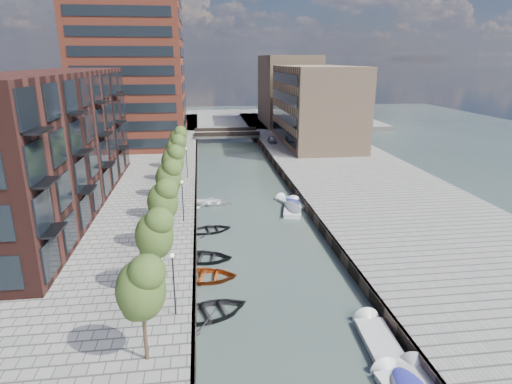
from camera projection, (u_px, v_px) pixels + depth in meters
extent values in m
plane|color=#38473F|center=(242.00, 183.00, 58.03)|extent=(300.00, 300.00, 0.00)
cube|color=gray|center=(355.00, 176.00, 59.85)|extent=(20.00, 140.00, 1.00)
cube|color=#332823|center=(196.00, 181.00, 57.13)|extent=(0.25, 140.00, 1.00)
cube|color=#332823|center=(286.00, 178.00, 58.63)|extent=(0.25, 140.00, 1.00)
cube|color=gray|center=(220.00, 120.00, 114.69)|extent=(80.00, 40.00, 1.00)
cube|color=black|center=(56.00, 142.00, 43.72)|extent=(8.00, 38.00, 14.00)
cube|color=brown|center=(130.00, 60.00, 74.85)|extent=(18.00, 18.00, 30.00)
cube|color=#A08162|center=(316.00, 106.00, 78.45)|extent=(12.00, 25.00, 14.00)
cube|color=#A08162|center=(288.00, 90.00, 102.77)|extent=(12.00, 20.00, 16.00)
cube|color=gray|center=(226.00, 135.00, 87.94)|extent=(13.00, 6.00, 0.60)
cube|color=#332823|center=(227.00, 134.00, 85.11)|extent=(13.00, 0.40, 0.80)
cube|color=#332823|center=(226.00, 130.00, 90.41)|extent=(13.00, 0.40, 0.80)
cylinder|color=#382619|center=(145.00, 333.00, 22.12)|extent=(0.20, 0.20, 3.20)
ellipsoid|color=#2D451A|center=(141.00, 286.00, 21.31)|extent=(2.50, 2.50, 3.25)
cylinder|color=#382619|center=(157.00, 270.00, 28.75)|extent=(0.20, 0.20, 3.20)
ellipsoid|color=#2D451A|center=(154.00, 232.00, 27.94)|extent=(2.50, 2.50, 3.25)
cylinder|color=#382619|center=(165.00, 230.00, 35.38)|extent=(0.20, 0.20, 3.20)
ellipsoid|color=#2D451A|center=(163.00, 199.00, 34.57)|extent=(2.50, 2.50, 3.25)
cylinder|color=#382619|center=(170.00, 203.00, 42.01)|extent=(0.20, 0.20, 3.20)
ellipsoid|color=#2D451A|center=(168.00, 176.00, 41.20)|extent=(2.50, 2.50, 3.25)
cylinder|color=#382619|center=(174.00, 184.00, 48.64)|extent=(0.20, 0.20, 3.20)
ellipsoid|color=#2D451A|center=(172.00, 160.00, 47.83)|extent=(2.50, 2.50, 3.25)
cylinder|color=#382619|center=(177.00, 169.00, 55.26)|extent=(0.20, 0.20, 3.20)
ellipsoid|color=#2D451A|center=(176.00, 148.00, 54.45)|extent=(2.50, 2.50, 3.25)
cylinder|color=#382619|center=(179.00, 157.00, 61.89)|extent=(0.20, 0.20, 3.20)
ellipsoid|color=#2D451A|center=(178.00, 138.00, 61.08)|extent=(2.50, 2.50, 3.25)
cylinder|color=black|center=(174.00, 285.00, 25.95)|extent=(0.10, 0.10, 4.00)
sphere|color=#FFF2CC|center=(172.00, 255.00, 25.36)|extent=(0.24, 0.24, 0.24)
cylinder|color=black|center=(183.00, 202.00, 41.10)|extent=(0.10, 0.10, 4.00)
sphere|color=#FFF2CC|center=(182.00, 182.00, 40.51)|extent=(0.24, 0.24, 0.24)
cylinder|color=black|center=(187.00, 164.00, 56.25)|extent=(0.10, 0.10, 4.00)
sphere|color=#FFF2CC|center=(186.00, 149.00, 55.66)|extent=(0.24, 0.24, 0.24)
imported|color=black|center=(211.00, 316.00, 28.13)|extent=(6.07, 5.12, 1.07)
imported|color=black|center=(204.00, 261.00, 35.80)|extent=(5.35, 4.21, 1.00)
imported|color=#90360F|center=(205.00, 280.00, 32.72)|extent=(5.34, 4.08, 1.03)
imported|color=white|center=(212.00, 205.00, 49.60)|extent=(5.34, 4.39, 0.96)
imported|color=black|center=(211.00, 232.00, 41.83)|extent=(4.55, 3.61, 0.85)
cone|color=#ADADAB|center=(415.00, 371.00, 22.94)|extent=(2.05, 1.63, 1.82)
cone|color=white|center=(388.00, 375.00, 22.70)|extent=(1.72, 1.05, 1.62)
cube|color=silver|center=(381.00, 348.00, 24.93)|extent=(1.98, 4.80, 0.67)
cube|color=silver|center=(382.00, 342.00, 24.82)|extent=(2.07, 4.90, 0.10)
cone|color=silver|center=(368.00, 323.00, 27.16)|extent=(1.79, 1.01, 1.74)
cube|color=silver|center=(292.00, 205.00, 49.45)|extent=(3.05, 4.35, 0.58)
cube|color=silver|center=(292.00, 202.00, 49.36)|extent=(3.15, 4.46, 0.09)
cone|color=silver|center=(282.00, 200.00, 51.10)|extent=(1.71, 1.35, 1.51)
ellipsoid|color=navy|center=(292.00, 202.00, 49.35)|extent=(2.82, 3.99, 0.50)
cube|color=white|center=(293.00, 211.00, 47.38)|extent=(2.85, 5.06, 0.68)
cube|color=white|center=(293.00, 208.00, 47.27)|extent=(2.96, 5.18, 0.10)
cone|color=white|center=(293.00, 204.00, 49.63)|extent=(1.94, 1.33, 1.77)
ellipsoid|color=#515357|center=(293.00, 207.00, 47.25)|extent=(2.65, 4.63, 0.58)
imported|color=#A3A7A8|center=(272.00, 139.00, 81.04)|extent=(1.42, 3.46, 1.18)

